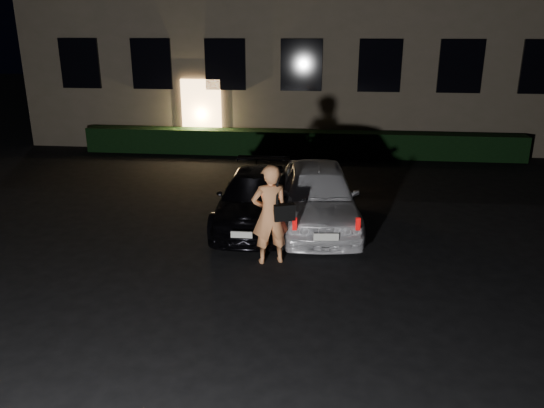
# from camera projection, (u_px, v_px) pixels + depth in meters

# --- Properties ---
(ground) EXTENTS (80.00, 80.00, 0.00)m
(ground) POSITION_uv_depth(u_px,v_px,m) (259.00, 307.00, 8.47)
(ground) COLOR black
(ground) RESTS_ON ground
(hedge) EXTENTS (15.00, 0.70, 0.85)m
(hedge) POSITION_uv_depth(u_px,v_px,m) (299.00, 143.00, 18.22)
(hedge) COLOR black
(hedge) RESTS_ON ground
(sedan) EXTENTS (1.74, 4.02, 1.14)m
(sedan) POSITION_uv_depth(u_px,v_px,m) (255.00, 198.00, 11.97)
(sedan) COLOR black
(sedan) RESTS_ON ground
(hatch) EXTENTS (2.11, 4.31, 1.42)m
(hatch) POSITION_uv_depth(u_px,v_px,m) (318.00, 195.00, 11.74)
(hatch) COLOR white
(hatch) RESTS_ON ground
(man) EXTENTS (0.88, 0.66, 1.91)m
(man) POSITION_uv_depth(u_px,v_px,m) (270.00, 214.00, 9.79)
(man) COLOR #FF9E5F
(man) RESTS_ON ground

